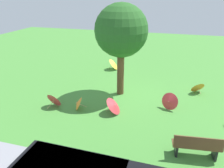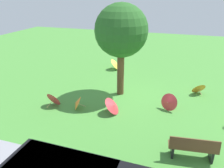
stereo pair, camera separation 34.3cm
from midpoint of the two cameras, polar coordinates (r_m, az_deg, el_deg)
name	(u,v)px [view 2 (the right image)]	position (r m, az deg, el deg)	size (l,w,h in m)	color
ground	(127,94)	(12.33, 4.62, -2.63)	(40.00, 40.00, 0.00)	#478C38
park_bench	(193,148)	(8.20, 21.41, -15.18)	(1.65, 0.67, 0.90)	brown
shade_tree	(121,31)	(11.33, 3.30, 13.49)	(2.71, 2.71, 4.85)	brown
parasol_red_0	(54,98)	(11.26, -13.87, -3.66)	(0.91, 0.86, 0.79)	tan
parasol_red_1	(168,102)	(10.89, 15.31, -4.60)	(0.92, 0.80, 0.85)	tan
parasol_red_2	(113,105)	(10.30, 1.21, -5.60)	(0.78, 0.90, 0.77)	tan
parasol_orange_0	(77,103)	(10.76, -8.24, -4.88)	(0.72, 0.78, 0.66)	tan
parasol_orange_1	(198,88)	(13.17, 22.14, -0.89)	(0.95, 0.88, 0.73)	tan
parasol_yellow_1	(116,64)	(16.08, 1.70, 5.25)	(0.86, 0.97, 0.82)	tan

